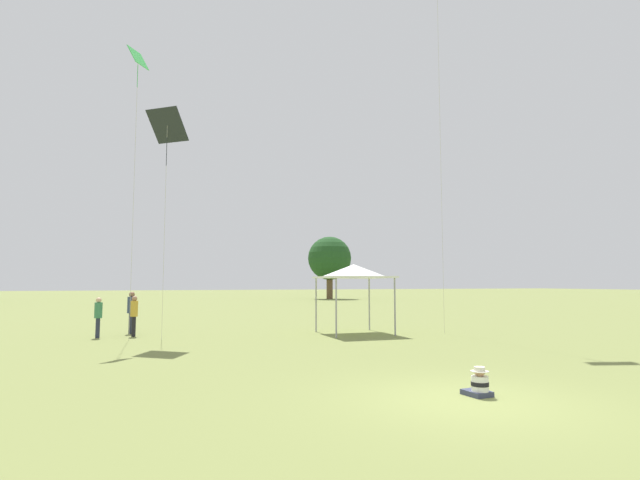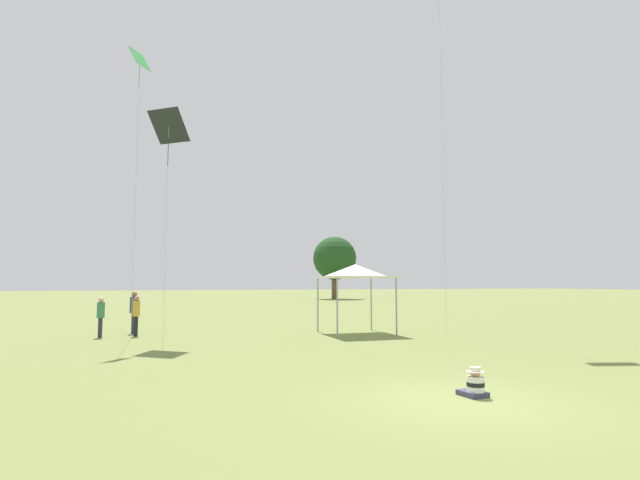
{
  "view_description": "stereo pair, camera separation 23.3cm",
  "coord_description": "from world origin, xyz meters",
  "px_view_note": "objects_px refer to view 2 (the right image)",
  "views": [
    {
      "loc": [
        -5.95,
        -7.91,
        2.2
      ],
      "look_at": [
        0.15,
        8.04,
        3.67
      ],
      "focal_mm": 28.0,
      "sensor_mm": 36.0,
      "label": 1
    },
    {
      "loc": [
        -5.73,
        -7.99,
        2.2
      ],
      "look_at": [
        0.15,
        8.04,
        3.67
      ],
      "focal_mm": 28.0,
      "sensor_mm": 36.0,
      "label": 2
    }
  ],
  "objects_px": {
    "kite_2": "(169,129)",
    "kite_3": "(140,70)",
    "seated_toddler": "(475,384)",
    "person_standing_0": "(136,312)",
    "distant_tree_1": "(335,259)",
    "canopy_tent": "(355,272)",
    "person_standing_2": "(101,313)",
    "person_standing_1": "(134,308)"
  },
  "relations": [
    {
      "from": "kite_2",
      "to": "kite_3",
      "type": "height_order",
      "value": "kite_3"
    },
    {
      "from": "seated_toddler",
      "to": "person_standing_0",
      "type": "relative_size",
      "value": 0.35
    },
    {
      "from": "kite_2",
      "to": "distant_tree_1",
      "type": "xyz_separation_m",
      "value": [
        24.57,
        43.4,
        -2.84
      ]
    },
    {
      "from": "person_standing_0",
      "to": "kite_2",
      "type": "height_order",
      "value": "kite_2"
    },
    {
      "from": "person_standing_0",
      "to": "canopy_tent",
      "type": "xyz_separation_m",
      "value": [
        8.98,
        -2.21,
        1.68
      ]
    },
    {
      "from": "seated_toddler",
      "to": "distant_tree_1",
      "type": "distance_m",
      "value": 59.2
    },
    {
      "from": "person_standing_2",
      "to": "person_standing_0",
      "type": "bearing_deg",
      "value": 114.91
    },
    {
      "from": "canopy_tent",
      "to": "kite_2",
      "type": "bearing_deg",
      "value": 176.45
    },
    {
      "from": "person_standing_1",
      "to": "distant_tree_1",
      "type": "height_order",
      "value": "distant_tree_1"
    },
    {
      "from": "kite_2",
      "to": "kite_3",
      "type": "bearing_deg",
      "value": 60.12
    },
    {
      "from": "seated_toddler",
      "to": "distant_tree_1",
      "type": "relative_size",
      "value": 0.07
    },
    {
      "from": "seated_toddler",
      "to": "canopy_tent",
      "type": "xyz_separation_m",
      "value": [
        2.78,
        11.79,
        2.46
      ]
    },
    {
      "from": "seated_toddler",
      "to": "kite_2",
      "type": "height_order",
      "value": "kite_2"
    },
    {
      "from": "person_standing_0",
      "to": "person_standing_2",
      "type": "relative_size",
      "value": 1.03
    },
    {
      "from": "person_standing_0",
      "to": "person_standing_1",
      "type": "xyz_separation_m",
      "value": [
        -0.1,
        1.2,
        0.08
      ]
    },
    {
      "from": "canopy_tent",
      "to": "kite_3",
      "type": "relative_size",
      "value": 0.26
    },
    {
      "from": "person_standing_1",
      "to": "person_standing_2",
      "type": "xyz_separation_m",
      "value": [
        -1.25,
        -1.3,
        -0.11
      ]
    },
    {
      "from": "kite_2",
      "to": "canopy_tent",
      "type": "bearing_deg",
      "value": -98.44
    },
    {
      "from": "kite_2",
      "to": "distant_tree_1",
      "type": "relative_size",
      "value": 1.06
    },
    {
      "from": "seated_toddler",
      "to": "canopy_tent",
      "type": "distance_m",
      "value": 12.36
    },
    {
      "from": "person_standing_1",
      "to": "person_standing_2",
      "type": "distance_m",
      "value": 1.81
    },
    {
      "from": "kite_3",
      "to": "seated_toddler",
      "type": "bearing_deg",
      "value": -71.45
    },
    {
      "from": "person_standing_0",
      "to": "kite_2",
      "type": "relative_size",
      "value": 0.18
    },
    {
      "from": "seated_toddler",
      "to": "person_standing_0",
      "type": "bearing_deg",
      "value": 109.36
    },
    {
      "from": "person_standing_1",
      "to": "distant_tree_1",
      "type": "distance_m",
      "value": 48.15
    },
    {
      "from": "seated_toddler",
      "to": "person_standing_1",
      "type": "xyz_separation_m",
      "value": [
        -6.31,
        15.2,
        0.85
      ]
    },
    {
      "from": "canopy_tent",
      "to": "kite_2",
      "type": "relative_size",
      "value": 0.34
    },
    {
      "from": "seated_toddler",
      "to": "person_standing_1",
      "type": "distance_m",
      "value": 16.48
    },
    {
      "from": "person_standing_0",
      "to": "distant_tree_1",
      "type": "relative_size",
      "value": 0.19
    },
    {
      "from": "seated_toddler",
      "to": "kite_3",
      "type": "xyz_separation_m",
      "value": [
        -6.38,
        12.84,
        10.67
      ]
    },
    {
      "from": "person_standing_0",
      "to": "person_standing_2",
      "type": "bearing_deg",
      "value": -34.43
    },
    {
      "from": "person_standing_2",
      "to": "canopy_tent",
      "type": "xyz_separation_m",
      "value": [
        10.34,
        -2.11,
        1.72
      ]
    },
    {
      "from": "person_standing_0",
      "to": "person_standing_2",
      "type": "xyz_separation_m",
      "value": [
        -1.35,
        -0.09,
        -0.03
      ]
    },
    {
      "from": "seated_toddler",
      "to": "person_standing_0",
      "type": "distance_m",
      "value": 15.33
    },
    {
      "from": "person_standing_1",
      "to": "distant_tree_1",
      "type": "bearing_deg",
      "value": 22.88
    },
    {
      "from": "kite_2",
      "to": "kite_3",
      "type": "distance_m",
      "value": 2.82
    },
    {
      "from": "person_standing_1",
      "to": "kite_3",
      "type": "distance_m",
      "value": 10.1
    },
    {
      "from": "kite_2",
      "to": "distant_tree_1",
      "type": "distance_m",
      "value": 49.95
    },
    {
      "from": "person_standing_0",
      "to": "distant_tree_1",
      "type": "bearing_deg",
      "value": -159.97
    },
    {
      "from": "person_standing_0",
      "to": "person_standing_1",
      "type": "relative_size",
      "value": 0.92
    },
    {
      "from": "kite_3",
      "to": "distant_tree_1",
      "type": "distance_m",
      "value": 50.27
    },
    {
      "from": "person_standing_0",
      "to": "distant_tree_1",
      "type": "xyz_separation_m",
      "value": [
        25.58,
        41.68,
        4.55
      ]
    }
  ]
}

